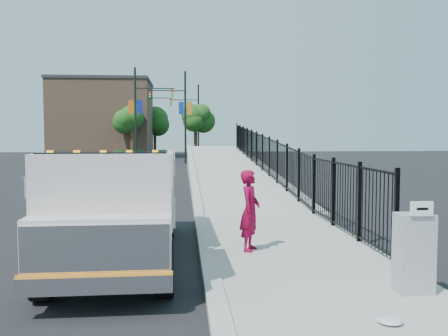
{
  "coord_description": "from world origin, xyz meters",
  "views": [
    {
      "loc": [
        -0.49,
        -11.08,
        2.62
      ],
      "look_at": [
        0.59,
        2.0,
        1.7
      ],
      "focal_mm": 40.0,
      "sensor_mm": 36.0,
      "label": 1
    }
  ],
  "objects": [
    {
      "name": "ramp",
      "position": [
        2.12,
        16.0,
        0.0
      ],
      "size": [
        3.95,
        24.06,
        3.19
      ],
      "primitive_type": "cube",
      "rotation": [
        0.06,
        0.0,
        0.0
      ],
      "color": "#9E998E",
      "rests_on": "ground"
    },
    {
      "name": "light_pole_1",
      "position": [
        -0.55,
        32.75,
        4.36
      ],
      "size": [
        3.77,
        0.22,
        8.0
      ],
      "color": "black",
      "rests_on": "ground"
    },
    {
      "name": "worker",
      "position": [
        0.93,
        -0.67,
        0.98
      ],
      "size": [
        0.61,
        0.73,
        1.72
      ],
      "primitive_type": "imported",
      "rotation": [
        0.0,
        0.0,
        1.2
      ],
      "color": "maroon",
      "rests_on": "sidewalk"
    },
    {
      "name": "tree_2",
      "position": [
        -3.84,
        49.95,
        3.97
      ],
      "size": [
        3.3,
        3.3,
        5.65
      ],
      "color": "#382314",
      "rests_on": "ground"
    },
    {
      "name": "light_pole_2",
      "position": [
        -4.42,
        41.87,
        4.36
      ],
      "size": [
        3.77,
        0.22,
        8.0
      ],
      "color": "black",
      "rests_on": "ground"
    },
    {
      "name": "arrow_sign",
      "position": [
        3.1,
        -3.9,
        1.48
      ],
      "size": [
        0.35,
        0.04,
        0.22
      ],
      "primitive_type": "cube",
      "color": "white",
      "rests_on": "utility_cabinet"
    },
    {
      "name": "light_pole_0",
      "position": [
        -4.05,
        30.66,
        4.36
      ],
      "size": [
        3.77,
        0.22,
        8.0
      ],
      "color": "black",
      "rests_on": "ground"
    },
    {
      "name": "utility_cabinet",
      "position": [
        3.1,
        -3.68,
        0.75
      ],
      "size": [
        0.55,
        0.4,
        1.25
      ],
      "primitive_type": "cube",
      "color": "gray",
      "rests_on": "sidewalk"
    },
    {
      "name": "ground",
      "position": [
        0.0,
        0.0,
        0.0
      ],
      "size": [
        120.0,
        120.0,
        0.0
      ],
      "primitive_type": "plane",
      "color": "black",
      "rests_on": "ground"
    },
    {
      "name": "iron_fence",
      "position": [
        3.55,
        12.0,
        0.9
      ],
      "size": [
        0.1,
        28.0,
        1.8
      ],
      "primitive_type": "cube",
      "color": "black",
      "rests_on": "ground"
    },
    {
      "name": "sidewalk",
      "position": [
        1.93,
        -2.0,
        0.06
      ],
      "size": [
        3.55,
        12.0,
        0.12
      ],
      "primitive_type": "cube",
      "color": "#9E998E",
      "rests_on": "ground"
    },
    {
      "name": "truck",
      "position": [
        -1.78,
        -0.84,
        1.32
      ],
      "size": [
        2.36,
        6.89,
        2.35
      ],
      "rotation": [
        0.0,
        0.0,
        0.02
      ],
      "color": "black",
      "rests_on": "ground"
    },
    {
      "name": "debris",
      "position": [
        2.21,
        -4.89,
        0.16
      ],
      "size": [
        0.34,
        0.34,
        0.09
      ],
      "primitive_type": "ellipsoid",
      "color": "silver",
      "rests_on": "sidewalk"
    },
    {
      "name": "tree_0",
      "position": [
        -5.32,
        37.51,
        3.93
      ],
      "size": [
        2.44,
        2.44,
        5.22
      ],
      "color": "#382314",
      "rests_on": "ground"
    },
    {
      "name": "light_pole_3",
      "position": [
        0.97,
        44.67,
        4.36
      ],
      "size": [
        3.78,
        0.22,
        8.0
      ],
      "color": "black",
      "rests_on": "ground"
    },
    {
      "name": "curb",
      "position": [
        0.0,
        -2.0,
        0.08
      ],
      "size": [
        0.3,
        12.0,
        0.16
      ],
      "primitive_type": "cube",
      "color": "#ADAAA3",
      "rests_on": "ground"
    },
    {
      "name": "building",
      "position": [
        -9.0,
        44.0,
        4.0
      ],
      "size": [
        10.0,
        10.0,
        8.0
      ],
      "primitive_type": "cube",
      "color": "#8C664C",
      "rests_on": "ground"
    },
    {
      "name": "tree_1",
      "position": [
        0.8,
        38.56,
        3.91
      ],
      "size": [
        2.19,
        2.19,
        5.1
      ],
      "color": "#382314",
      "rests_on": "ground"
    }
  ]
}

